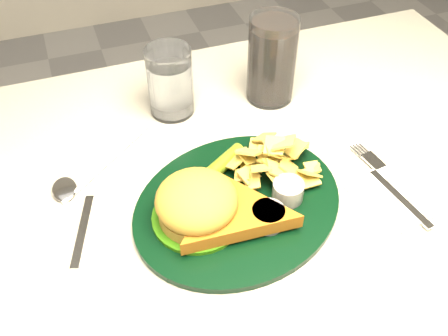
# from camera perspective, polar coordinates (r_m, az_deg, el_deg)

# --- Properties ---
(table) EXTENTS (1.20, 0.80, 0.75)m
(table) POSITION_cam_1_polar(r_m,az_deg,el_deg) (1.02, -0.13, -17.87)
(table) COLOR #9D9A8E
(table) RESTS_ON ground
(dinner_plate) EXTENTS (0.38, 0.35, 0.07)m
(dinner_plate) POSITION_cam_1_polar(r_m,az_deg,el_deg) (0.68, 1.65, -2.50)
(dinner_plate) COLOR black
(dinner_plate) RESTS_ON table
(water_glass) EXTENTS (0.09, 0.09, 0.12)m
(water_glass) POSITION_cam_1_polar(r_m,az_deg,el_deg) (0.84, -6.17, 9.79)
(water_glass) COLOR white
(water_glass) RESTS_ON table
(cola_glass) EXTENTS (0.09, 0.09, 0.15)m
(cola_glass) POSITION_cam_1_polar(r_m,az_deg,el_deg) (0.86, 5.48, 12.22)
(cola_glass) COLOR black
(cola_glass) RESTS_ON table
(fork_napkin) EXTENTS (0.14, 0.17, 0.01)m
(fork_napkin) POSITION_cam_1_polar(r_m,az_deg,el_deg) (0.76, 19.09, -2.80)
(fork_napkin) COLOR silver
(fork_napkin) RESTS_ON table
(spoon) EXTENTS (0.10, 0.17, 0.01)m
(spoon) POSITION_cam_1_polar(r_m,az_deg,el_deg) (0.70, -15.90, -6.73)
(spoon) COLOR silver
(spoon) RESTS_ON table
(wrapped_straw) EXTENTS (0.19, 0.18, 0.01)m
(wrapped_straw) POSITION_cam_1_polar(r_m,az_deg,el_deg) (0.79, -13.11, 0.67)
(wrapped_straw) COLOR white
(wrapped_straw) RESTS_ON table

